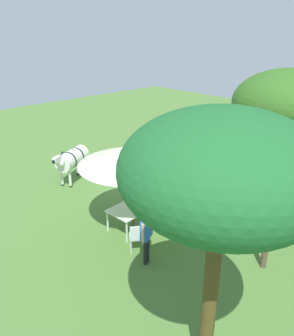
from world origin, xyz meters
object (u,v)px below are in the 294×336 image
standing_watcher (149,141)px  striped_lounge_chair (180,172)px  shade_umbrella (132,155)px  patio_chair_west_end (134,195)px  patio_chair_near_lawn (137,236)px  patio_dining_table (133,209)px  acacia_tree_left_background (222,172)px  zebra_by_umbrella (72,159)px  guest_beside_umbrella (146,232)px  acacia_tree_far_lawn (289,104)px  zebra_nearest_camera (186,137)px

standing_watcher → striped_lounge_chair: 2.49m
shade_umbrella → patio_chair_west_end: shade_umbrella is taller
patio_chair_near_lawn → shade_umbrella: bearing=90.0°
patio_dining_table → standing_watcher: standing_watcher is taller
patio_dining_table → acacia_tree_left_background: 6.22m
shade_umbrella → zebra_by_umbrella: (-0.53, -4.43, -1.50)m
shade_umbrella → striped_lounge_chair: (-4.06, -1.56, -2.25)m
shade_umbrella → guest_beside_umbrella: (0.91, 1.60, -1.52)m
standing_watcher → acacia_tree_left_background: 11.30m
patio_chair_west_end → patio_chair_near_lawn: (1.64, 1.99, 0.00)m
guest_beside_umbrella → acacia_tree_left_background: (1.41, 3.05, 3.11)m
patio_chair_near_lawn → acacia_tree_left_background: (1.57, 3.59, 3.57)m
guest_beside_umbrella → acacia_tree_far_lawn: (-2.18, 2.31, 3.45)m
guest_beside_umbrella → patio_chair_west_end: bearing=-151.3°
striped_lounge_chair → acacia_tree_far_lawn: acacia_tree_far_lawn is taller
acacia_tree_left_background → acacia_tree_far_lawn: bearing=-168.4°
patio_chair_west_end → guest_beside_umbrella: guest_beside_umbrella is taller
patio_chair_near_lawn → patio_dining_table: bearing=90.0°
striped_lounge_chair → patio_dining_table: bearing=-101.5°
patio_chair_near_lawn → acacia_tree_far_lawn: (-2.02, 2.86, 3.90)m
striped_lounge_chair → zebra_nearest_camera: zebra_nearest_camera is taller
shade_umbrella → striped_lounge_chair: 4.90m
patio_chair_near_lawn → zebra_nearest_camera: (-7.15, -4.26, 0.45)m
patio_chair_near_lawn → striped_lounge_chair: (-4.81, -2.61, -0.27)m
zebra_nearest_camera → acacia_tree_left_background: 12.14m
striped_lounge_chair → acacia_tree_far_lawn: (2.80, 5.47, 4.18)m
shade_umbrella → patio_chair_near_lawn: 2.36m
patio_dining_table → standing_watcher: (-4.42, -3.89, 0.38)m
patio_chair_west_end → zebra_nearest_camera: bearing=-114.5°
zebra_by_umbrella → acacia_tree_left_background: 10.00m
patio_chair_west_end → guest_beside_umbrella: 3.14m
guest_beside_umbrella → striped_lounge_chair: 5.94m
zebra_by_umbrella → acacia_tree_left_background: bearing=136.3°
acacia_tree_left_background → patio_chair_west_end: bearing=-119.9°
zebra_nearest_camera → striped_lounge_chair: bearing=-85.9°
zebra_by_umbrella → acacia_tree_left_background: (2.85, 9.08, 3.09)m
striped_lounge_chair → guest_beside_umbrella: bearing=-90.1°
shade_umbrella → standing_watcher: bearing=-138.7°
standing_watcher → zebra_by_umbrella: standing_watcher is taller
patio_chair_near_lawn → guest_beside_umbrella: 0.73m
shade_umbrella → zebra_by_umbrella: size_ratio=1.59×
acacia_tree_left_background → acacia_tree_far_lawn: (-3.59, -0.73, 0.34)m
shade_umbrella → acacia_tree_left_background: size_ratio=0.65×
standing_watcher → zebra_nearest_camera: (-1.97, 0.68, -0.07)m
shade_umbrella → guest_beside_umbrella: size_ratio=2.01×
acacia_tree_far_lawn → guest_beside_umbrella: bearing=-46.7°
guest_beside_umbrella → acacia_tree_left_background: bearing=39.0°
patio_chair_near_lawn → striped_lounge_chair: bearing=64.1°
shade_umbrella → standing_watcher: 6.07m
striped_lounge_chair → patio_chair_near_lawn: bearing=-94.0°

